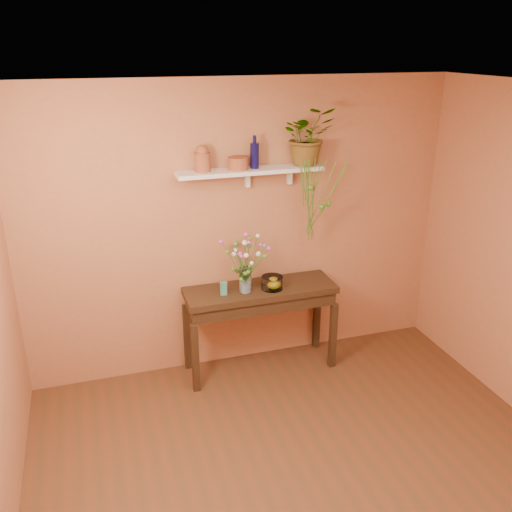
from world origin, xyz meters
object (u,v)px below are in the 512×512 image
object	(u,v)px
spider_plant	(308,136)
glass_vase	(245,282)
blue_bottle	(255,155)
bouquet	(245,254)
terracotta_jug	(202,159)
glass_bowl	(272,283)
sideboard	(260,299)

from	to	relation	value
spider_plant	glass_vase	world-z (taller)	spider_plant
blue_bottle	bouquet	size ratio (longest dim) A/B	0.66
terracotta_jug	spider_plant	bearing A→B (deg)	0.84
blue_bottle	spider_plant	world-z (taller)	spider_plant
glass_vase	glass_bowl	distance (m)	0.26
terracotta_jug	glass_vase	bearing A→B (deg)	-28.03
sideboard	terracotta_jug	distance (m)	1.41
glass_vase	glass_bowl	size ratio (longest dim) A/B	1.17
glass_bowl	spider_plant	bearing A→B (deg)	27.02
spider_plant	bouquet	xyz separation A→B (m)	(-0.64, -0.17, -0.98)
sideboard	blue_bottle	distance (m)	1.33
blue_bottle	spider_plant	size ratio (longest dim) A/B	0.56
terracotta_jug	bouquet	world-z (taller)	terracotta_jug
spider_plant	terracotta_jug	bearing A→B (deg)	-179.16
bouquet	glass_bowl	distance (m)	0.40
glass_vase	glass_bowl	bearing A→B (deg)	-3.01
terracotta_jug	spider_plant	distance (m)	0.97
bouquet	glass_bowl	size ratio (longest dim) A/B	2.17
sideboard	terracotta_jug	world-z (taller)	terracotta_jug
blue_bottle	glass_bowl	bearing A→B (deg)	-58.91
terracotta_jug	spider_plant	size ratio (longest dim) A/B	0.45
spider_plant	glass_bowl	bearing A→B (deg)	-152.98
sideboard	spider_plant	distance (m)	1.55
sideboard	glass_vase	size ratio (longest dim) A/B	6.05
blue_bottle	bouquet	xyz separation A→B (m)	(-0.14, -0.16, -0.84)
blue_bottle	glass_bowl	xyz separation A→B (m)	(0.11, -0.18, -1.15)
sideboard	glass_vase	xyz separation A→B (m)	(-0.16, -0.05, 0.22)
glass_vase	bouquet	bearing A→B (deg)	81.80
spider_plant	sideboard	bearing A→B (deg)	-163.91
blue_bottle	glass_vase	world-z (taller)	blue_bottle
glass_bowl	glass_vase	bearing A→B (deg)	176.99
terracotta_jug	bouquet	bearing A→B (deg)	-26.62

